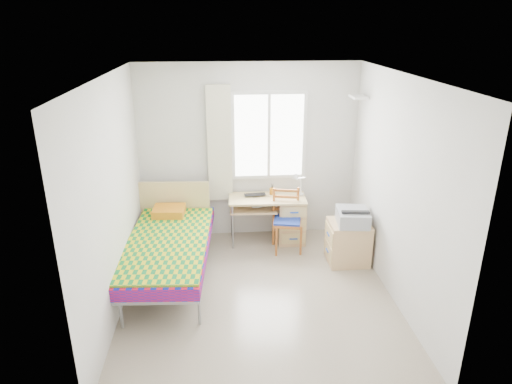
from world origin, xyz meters
The scene contains 17 objects.
floor centered at (0.00, 0.00, 0.00)m, with size 3.50×3.50×0.00m, color #BCAD93.
ceiling centered at (0.00, 0.00, 2.60)m, with size 3.50×3.50×0.00m, color white.
wall_back centered at (0.00, 1.75, 1.30)m, with size 3.20×3.20×0.00m, color silver.
wall_left centered at (-1.60, 0.00, 1.30)m, with size 3.50×3.50×0.00m, color silver.
wall_right centered at (1.60, 0.00, 1.30)m, with size 3.50×3.50×0.00m, color silver.
window centered at (0.30, 1.73, 1.55)m, with size 1.10×0.04×1.30m.
curtain centered at (-0.42, 1.68, 1.45)m, with size 0.35×0.05×1.70m, color #F6EECB.
floating_shelf centered at (1.49, 1.40, 2.15)m, with size 0.20×0.32×0.03m, color white.
bed centered at (-1.11, 0.54, 0.46)m, with size 1.15×2.25×0.95m.
desk centered at (0.54, 1.44, 0.38)m, with size 1.14×0.56×0.70m.
chair centered at (0.52, 1.18, 0.51)m, with size 0.46×0.46×0.90m.
cabinet centered at (1.29, 0.72, 0.29)m, with size 0.55×0.48×0.59m.
printer centered at (1.31, 0.68, 0.69)m, with size 0.45×0.51×0.20m.
laptop centered at (0.08, 1.48, 0.71)m, with size 0.31×0.20×0.02m, color black.
pen_cup centered at (0.34, 1.58, 0.74)m, with size 0.07×0.07×0.09m, color #CA7116.
task_lamp centered at (0.69, 1.37, 0.94)m, with size 0.22×0.32×0.39m.
book centered at (0.02, 1.43, 0.59)m, with size 0.14×0.20×0.02m, color gray.
Camera 1 is at (-0.41, -4.73, 3.14)m, focal length 32.00 mm.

